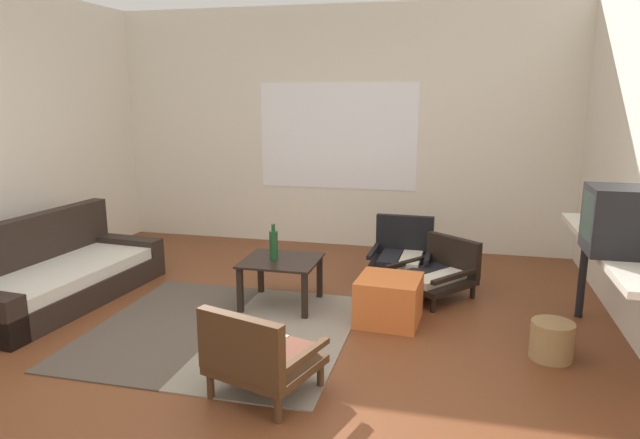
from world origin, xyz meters
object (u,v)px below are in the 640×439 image
object	(u,v)px
crt_television	(633,221)
clay_vase	(608,213)
console_shelf	(617,258)
glass_bottle	(274,245)
armchair_striped_foreground	(258,356)
coffee_table	(281,268)
couch	(56,276)
armchair_corner	(438,272)
armchair_by_window	(402,252)
wicker_basket	(552,340)
ottoman_orange	(389,300)

from	to	relation	value
crt_television	clay_vase	xyz separation A→B (m)	(0.00, 0.56, -0.07)
console_shelf	glass_bottle	world-z (taller)	console_shelf
crt_television	clay_vase	bearing A→B (deg)	89.67
armchair_striped_foreground	crt_television	xyz separation A→B (m)	(2.06, 0.67, 0.76)
coffee_table	glass_bottle	world-z (taller)	glass_bottle
console_shelf	clay_vase	size ratio (longest dim) A/B	5.62
clay_vase	couch	bearing A→B (deg)	-178.43
armchair_striped_foreground	clay_vase	bearing A→B (deg)	30.73
coffee_table	clay_vase	world-z (taller)	clay_vase
console_shelf	clay_vase	world-z (taller)	clay_vase
armchair_corner	crt_television	world-z (taller)	crt_television
clay_vase	glass_bottle	xyz separation A→B (m)	(-2.44, 0.21, -0.43)
clay_vase	crt_television	bearing A→B (deg)	-90.33
coffee_table	crt_television	world-z (taller)	crt_television
glass_bottle	armchair_by_window	bearing A→B (deg)	44.19
armchair_striped_foreground	console_shelf	distance (m)	2.30
clay_vase	wicker_basket	distance (m)	0.93
crt_television	wicker_basket	size ratio (longest dim) A/B	1.78
armchair_striped_foreground	wicker_basket	world-z (taller)	armchair_striped_foreground
glass_bottle	crt_television	bearing A→B (deg)	-17.49
crt_television	wicker_basket	bearing A→B (deg)	139.32
console_shelf	glass_bottle	distance (m)	2.51
armchair_by_window	wicker_basket	distance (m)	1.84
ottoman_orange	wicker_basket	bearing A→B (deg)	-17.70
armchair_by_window	armchair_corner	distance (m)	0.51
armchair_by_window	clay_vase	distance (m)	1.99
ottoman_orange	wicker_basket	xyz separation A→B (m)	(1.14, -0.36, -0.05)
couch	armchair_by_window	world-z (taller)	couch
glass_bottle	wicker_basket	xyz separation A→B (m)	(2.11, -0.49, -0.40)
clay_vase	wicker_basket	xyz separation A→B (m)	(-0.33, -0.28, -0.83)
coffee_table	ottoman_orange	world-z (taller)	coffee_table
armchair_striped_foreground	glass_bottle	bearing A→B (deg)	104.78
glass_bottle	clay_vase	bearing A→B (deg)	-4.97
crt_television	wicker_basket	distance (m)	0.99
armchair_by_window	ottoman_orange	size ratio (longest dim) A/B	1.25
armchair_corner	ottoman_orange	distance (m)	0.78
armchair_by_window	coffee_table	bearing A→B (deg)	-134.53
couch	console_shelf	size ratio (longest dim) A/B	1.02
console_shelf	coffee_table	bearing A→B (deg)	166.99
coffee_table	armchair_striped_foreground	xyz separation A→B (m)	(0.32, -1.45, -0.06)
coffee_table	armchair_corner	xyz separation A→B (m)	(1.26, 0.55, -0.11)
coffee_table	armchair_striped_foreground	distance (m)	1.49
glass_bottle	armchair_striped_foreground	bearing A→B (deg)	-75.22
couch	crt_television	xyz separation A→B (m)	(4.30, -0.44, 0.81)
ottoman_orange	wicker_basket	distance (m)	1.20
wicker_basket	couch	bearing A→B (deg)	177.69
clay_vase	glass_bottle	world-z (taller)	clay_vase
armchair_by_window	couch	bearing A→B (deg)	-155.81
couch	crt_television	world-z (taller)	crt_television
couch	ottoman_orange	distance (m)	2.84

